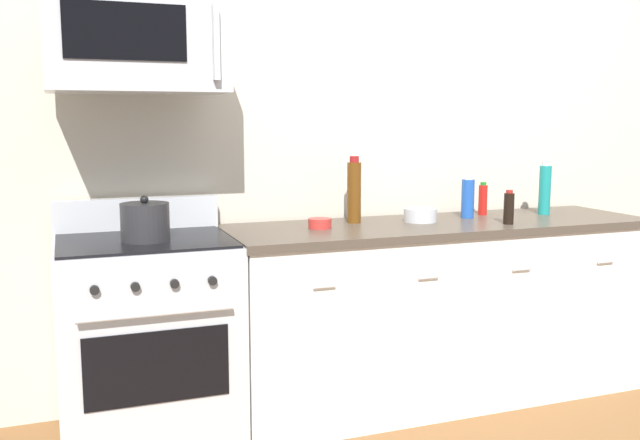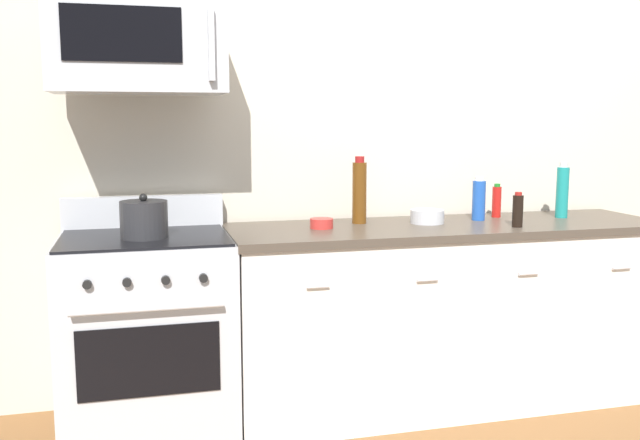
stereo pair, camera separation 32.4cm
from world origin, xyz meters
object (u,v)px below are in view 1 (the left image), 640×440
object	(u,v)px
bottle_wine_amber	(354,191)
bowl_red_small	(320,223)
bottle_soda_blue	(468,198)
bowl_steel_prep	(420,215)
stockpot	(145,222)
range_oven	(148,339)
bottle_hot_sauce_red	(483,199)
microwave	(136,45)
bottle_soy_sauce_dark	(509,208)
bottle_sparkling_teal	(545,189)

from	to	relation	value
bottle_wine_amber	bowl_red_small	xyz separation A→B (m)	(-0.22, -0.11, -0.13)
bottle_soda_blue	bowl_red_small	world-z (taller)	bottle_soda_blue
bottle_wine_amber	bowl_steel_prep	bearing A→B (deg)	-14.29
bowl_steel_prep	stockpot	bearing A→B (deg)	-175.70
range_oven	bottle_hot_sauce_red	size ratio (longest dim) A/B	5.97
microwave	bottle_soy_sauce_dark	size ratio (longest dim) A/B	4.37
bottle_wine_amber	bowl_steel_prep	size ratio (longest dim) A/B	1.98
bottle_sparkling_teal	bowl_red_small	world-z (taller)	bottle_sparkling_teal
bottle_sparkling_teal	microwave	bearing A→B (deg)	-179.57
bowl_red_small	bowl_steel_prep	world-z (taller)	bowl_steel_prep
microwave	bottle_sparkling_teal	xyz separation A→B (m)	(2.15, 0.02, -0.69)
bottle_soy_sauce_dark	bowl_red_small	xyz separation A→B (m)	(-0.93, 0.20, -0.06)
bottle_wine_amber	bottle_sparkling_teal	bearing A→B (deg)	-3.85
bowl_red_small	range_oven	bearing A→B (deg)	-178.27
bottle_soda_blue	stockpot	xyz separation A→B (m)	(-1.68, -0.14, -0.02)
microwave	bottle_soda_blue	size ratio (longest dim) A/B	3.31
bottle_soy_sauce_dark	bowl_red_small	world-z (taller)	bottle_soy_sauce_dark
range_oven	bottle_sparkling_teal	xyz separation A→B (m)	(2.15, 0.06, 0.59)
bowl_red_small	bowl_steel_prep	bearing A→B (deg)	2.65
range_oven	microwave	size ratio (longest dim) A/B	1.44
microwave	stockpot	distance (m)	0.75
bottle_hot_sauce_red	bottle_soy_sauce_dark	world-z (taller)	bottle_hot_sauce_red
microwave	bottle_soda_blue	bearing A→B (deg)	1.39
range_oven	bottle_wine_amber	world-z (taller)	bottle_wine_amber
bottle_wine_amber	range_oven	bearing A→B (deg)	-172.66
range_oven	stockpot	distance (m)	0.54
bottle_hot_sauce_red	bottle_wine_amber	bearing A→B (deg)	-177.92
bottle_hot_sauce_red	stockpot	size ratio (longest dim) A/B	0.87
range_oven	bottle_hot_sauce_red	distance (m)	1.91
bowl_red_small	bottle_hot_sauce_red	bearing A→B (deg)	7.87
range_oven	bowl_steel_prep	size ratio (longest dim) A/B	6.31
bottle_wine_amber	bottle_soda_blue	world-z (taller)	bottle_wine_amber
microwave	bowl_steel_prep	xyz separation A→B (m)	(1.38, 0.01, -0.79)
range_oven	bottle_wine_amber	size ratio (longest dim) A/B	3.19
bowl_steel_prep	microwave	bearing A→B (deg)	-179.76
bottle_hot_sauce_red	bowl_steel_prep	size ratio (longest dim) A/B	1.06
range_oven	stockpot	world-z (taller)	stockpot
stockpot	bottle_wine_amber	bearing A→B (deg)	10.18
bowl_steel_prep	bottle_sparkling_teal	bearing A→B (deg)	0.76
bottle_sparkling_teal	stockpot	world-z (taller)	bottle_sparkling_teal
bowl_red_small	stockpot	bearing A→B (deg)	-174.59
bottle_hot_sauce_red	bottle_soda_blue	xyz separation A→B (m)	(-0.15, -0.08, 0.02)
bottle_sparkling_teal	bottle_hot_sauce_red	bearing A→B (deg)	162.58
bottle_hot_sauce_red	bottle_sparkling_teal	bearing A→B (deg)	-17.42
bottle_wine_amber	stockpot	xyz separation A→B (m)	(-1.05, -0.19, -0.08)
bottle_sparkling_teal	bowl_steel_prep	world-z (taller)	bottle_sparkling_teal
range_oven	bottle_soda_blue	distance (m)	1.77
bottle_sparkling_teal	bottle_hot_sauce_red	xyz separation A→B (m)	(-0.33, 0.10, -0.05)
bottle_sparkling_teal	bowl_steel_prep	distance (m)	0.78
microwave	bowl_red_small	bearing A→B (deg)	-1.38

